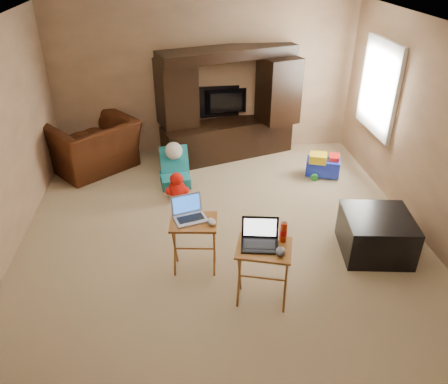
{
  "coord_description": "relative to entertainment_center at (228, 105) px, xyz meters",
  "views": [
    {
      "loc": [
        -0.46,
        -4.42,
        3.26
      ],
      "look_at": [
        0.0,
        -0.2,
        0.8
      ],
      "focal_mm": 35.0,
      "sensor_mm": 36.0,
      "label": 1
    }
  ],
  "objects": [
    {
      "name": "floor",
      "position": [
        -0.35,
        -2.44,
        -0.91
      ],
      "size": [
        5.5,
        5.5,
        0.0
      ],
      "primitive_type": "plane",
      "color": "#CDB68E",
      "rests_on": "ground"
    },
    {
      "name": "ceiling",
      "position": [
        -0.35,
        -2.44,
        1.59
      ],
      "size": [
        5.5,
        5.5,
        0.0
      ],
      "primitive_type": "plane",
      "rotation": [
        3.14,
        0.0,
        0.0
      ],
      "color": "silver",
      "rests_on": "ground"
    },
    {
      "name": "wall_back",
      "position": [
        -0.35,
        0.31,
        0.34
      ],
      "size": [
        5.0,
        0.0,
        5.0
      ],
      "primitive_type": "plane",
      "rotation": [
        1.57,
        0.0,
        0.0
      ],
      "color": "tan",
      "rests_on": "ground"
    },
    {
      "name": "wall_front",
      "position": [
        -0.35,
        -5.19,
        0.34
      ],
      "size": [
        5.0,
        0.0,
        5.0
      ],
      "primitive_type": "plane",
      "rotation": [
        -1.57,
        0.0,
        0.0
      ],
      "color": "tan",
      "rests_on": "ground"
    },
    {
      "name": "wall_right",
      "position": [
        2.15,
        -2.44,
        0.34
      ],
      "size": [
        0.0,
        5.5,
        5.5
      ],
      "primitive_type": "plane",
      "rotation": [
        1.57,
        0.0,
        -1.57
      ],
      "color": "tan",
      "rests_on": "ground"
    },
    {
      "name": "window_pane",
      "position": [
        2.13,
        -0.89,
        0.49
      ],
      "size": [
        0.0,
        1.2,
        1.2
      ],
      "primitive_type": "plane",
      "rotation": [
        1.57,
        0.0,
        -1.57
      ],
      "color": "white",
      "rests_on": "ground"
    },
    {
      "name": "window_frame",
      "position": [
        2.11,
        -0.89,
        0.49
      ],
      "size": [
        0.06,
        1.14,
        1.34
      ],
      "primitive_type": "cube",
      "color": "white",
      "rests_on": "ground"
    },
    {
      "name": "entertainment_center",
      "position": [
        0.0,
        0.0,
        0.0
      ],
      "size": [
        2.29,
        1.22,
        1.82
      ],
      "primitive_type": "cube",
      "rotation": [
        0.0,
        0.0,
        0.31
      ],
      "color": "black",
      "rests_on": "floor"
    },
    {
      "name": "television",
      "position": [
        0.0,
        0.22,
        -0.04
      ],
      "size": [
        0.93,
        0.2,
        0.53
      ],
      "primitive_type": "imported",
      "rotation": [
        0.0,
        0.0,
        3.22
      ],
      "color": "black",
      "rests_on": "entertainment_center"
    },
    {
      "name": "recliner",
      "position": [
        -2.2,
        -0.27,
        -0.5
      ],
      "size": [
        1.66,
        1.64,
        0.81
      ],
      "primitive_type": "imported",
      "rotation": [
        0.0,
        0.0,
        3.83
      ],
      "color": "#471E0F",
      "rests_on": "floor"
    },
    {
      "name": "child_rocker",
      "position": [
        -0.92,
        -0.96,
        -0.63
      ],
      "size": [
        0.49,
        0.54,
        0.57
      ],
      "primitive_type": null,
      "rotation": [
        0.0,
        0.0,
        0.13
      ],
      "color": "teal",
      "rests_on": "floor"
    },
    {
      "name": "plush_toy",
      "position": [
        -0.9,
        -1.35,
        -0.71
      ],
      "size": [
        0.36,
        0.3,
        0.4
      ],
      "primitive_type": null,
      "color": "red",
      "rests_on": "floor"
    },
    {
      "name": "push_toy",
      "position": [
        1.4,
        -0.92,
        -0.72
      ],
      "size": [
        0.62,
        0.53,
        0.39
      ],
      "primitive_type": null,
      "rotation": [
        0.0,
        0.0,
        -0.35
      ],
      "color": "#1C32E0",
      "rests_on": "floor"
    },
    {
      "name": "ottoman",
      "position": [
        1.43,
        -2.88,
        -0.66
      ],
      "size": [
        0.87,
        0.87,
        0.49
      ],
      "primitive_type": "cube",
      "rotation": [
        0.0,
        0.0,
        -0.14
      ],
      "color": "black",
      "rests_on": "floor"
    },
    {
      "name": "tray_table_left",
      "position": [
        -0.72,
        -2.97,
        -0.59
      ],
      "size": [
        0.54,
        0.46,
        0.65
      ],
      "primitive_type": "cube",
      "rotation": [
        0.0,
        0.0,
        -0.12
      ],
      "color": "#A76828",
      "rests_on": "floor"
    },
    {
      "name": "tray_table_right",
      "position": [
        -0.06,
        -3.55,
        -0.57
      ],
      "size": [
        0.63,
        0.55,
        0.69
      ],
      "primitive_type": "cube",
      "rotation": [
        0.0,
        0.0,
        -0.28
      ],
      "color": "#A56427",
      "rests_on": "floor"
    },
    {
      "name": "laptop_left",
      "position": [
        -0.75,
        -2.94,
        -0.14
      ],
      "size": [
        0.4,
        0.36,
        0.24
      ],
      "primitive_type": "cube",
      "rotation": [
        0.0,
        0.0,
        0.28
      ],
      "color": "#B6B5BA",
      "rests_on": "tray_table_left"
    },
    {
      "name": "laptop_right",
      "position": [
        -0.1,
        -3.53,
        -0.1
      ],
      "size": [
        0.4,
        0.35,
        0.24
      ],
      "primitive_type": "cube",
      "rotation": [
        0.0,
        0.0,
        -0.17
      ],
      "color": "black",
      "rests_on": "tray_table_right"
    },
    {
      "name": "mouse_left",
      "position": [
        -0.53,
        -3.04,
        -0.23
      ],
      "size": [
        0.11,
        0.14,
        0.05
      ],
      "primitive_type": "ellipsoid",
      "rotation": [
        0.0,
        0.0,
        0.17
      ],
      "color": "silver",
      "rests_on": "tray_table_left"
    },
    {
      "name": "mouse_right",
      "position": [
        0.07,
        -3.67,
        -0.19
      ],
      "size": [
        0.13,
        0.16,
        0.06
      ],
      "primitive_type": "ellipsoid",
      "rotation": [
        0.0,
        0.0,
        -0.34
      ],
      "color": "#404045",
      "rests_on": "tray_table_right"
    },
    {
      "name": "water_bottle",
      "position": [
        0.14,
        -3.47,
        -0.12
      ],
      "size": [
        0.07,
        0.07,
        0.21
      ],
      "primitive_type": "cylinder",
      "color": "#B6280B",
      "rests_on": "tray_table_right"
    }
  ]
}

